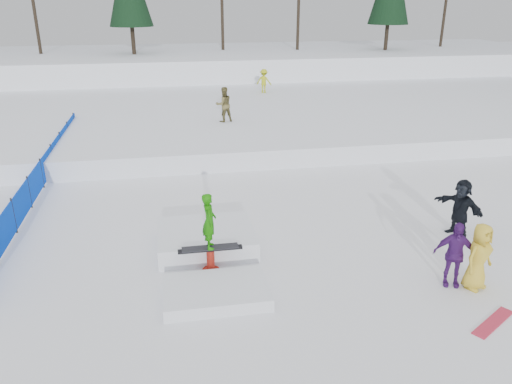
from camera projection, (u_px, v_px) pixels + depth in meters
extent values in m
plane|color=white|center=(251.00, 259.00, 13.18)|extent=(120.00, 120.00, 0.00)
cube|color=white|center=(187.00, 67.00, 40.20)|extent=(60.00, 14.00, 2.40)
cube|color=white|center=(202.00, 114.00, 27.68)|extent=(50.00, 18.00, 0.80)
cube|color=#0035C4|center=(42.00, 173.00, 17.93)|extent=(0.03, 16.00, 0.95)
cylinder|color=black|center=(14.00, 216.00, 14.45)|extent=(0.05, 0.05, 1.10)
cylinder|color=black|center=(29.00, 192.00, 16.19)|extent=(0.05, 0.05, 1.10)
cylinder|color=black|center=(42.00, 173.00, 17.93)|extent=(0.05, 0.05, 1.10)
cylinder|color=black|center=(52.00, 157.00, 19.67)|extent=(0.05, 0.05, 1.10)
cylinder|color=black|center=(61.00, 144.00, 21.41)|extent=(0.05, 0.05, 1.10)
cylinder|color=black|center=(68.00, 133.00, 23.15)|extent=(0.05, 0.05, 1.10)
cylinder|color=black|center=(74.00, 124.00, 24.89)|extent=(0.05, 0.05, 1.10)
cylinder|color=black|center=(133.00, 40.00, 37.35)|extent=(0.30, 0.30, 2.00)
cylinder|color=black|center=(386.00, 37.00, 40.26)|extent=(0.30, 0.30, 2.00)
imported|color=brown|center=(224.00, 104.00, 23.94)|extent=(0.94, 0.80, 1.67)
imported|color=#ADB615|center=(264.00, 81.00, 31.25)|extent=(1.09, 0.91, 1.46)
imported|color=#4A1B6A|center=(454.00, 254.00, 11.74)|extent=(1.04, 0.71, 1.63)
imported|color=gold|center=(479.00, 256.00, 11.62)|extent=(0.95, 0.81, 1.65)
imported|color=black|center=(460.00, 208.00, 14.25)|extent=(1.06, 1.65, 1.70)
cube|color=#B9253C|center=(493.00, 322.00, 10.60)|extent=(1.34, 0.97, 0.03)
cube|color=white|center=(206.00, 239.00, 13.69)|extent=(2.60, 2.20, 0.54)
cube|color=white|center=(216.00, 292.00, 11.44)|extent=(2.40, 1.60, 0.30)
cylinder|color=#B52C1E|center=(211.00, 270.00, 12.58)|extent=(0.44, 0.44, 0.06)
cylinder|color=#B52C1E|center=(211.00, 261.00, 12.48)|extent=(0.20, 0.20, 0.60)
cube|color=black|center=(210.00, 249.00, 12.36)|extent=(1.60, 0.16, 0.06)
cube|color=black|center=(210.00, 248.00, 12.35)|extent=(1.40, 0.28, 0.03)
imported|color=#157205|center=(209.00, 221.00, 12.08)|extent=(0.34, 0.52, 1.42)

